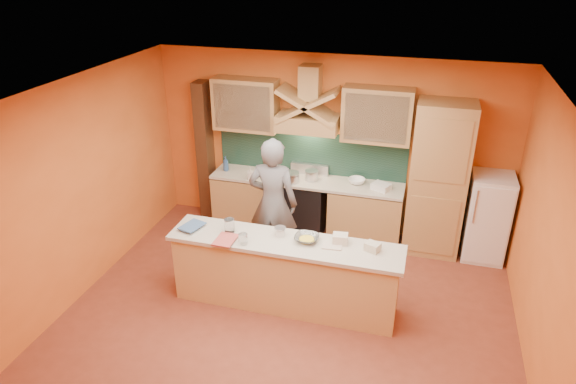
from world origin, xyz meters
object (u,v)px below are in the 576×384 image
(mixing_bowl, at_px, (307,238))
(person, at_px, (273,203))
(stove, at_px, (306,206))
(fridge, at_px, (487,217))
(kitchen_scale, at_px, (280,232))

(mixing_bowl, bearing_deg, person, 129.29)
(stove, bearing_deg, fridge, 0.00)
(person, bearing_deg, kitchen_scale, 111.97)
(stove, height_order, mixing_bowl, mixing_bowl)
(stove, xyz_separation_m, fridge, (2.70, 0.00, 0.20))
(fridge, distance_m, person, 3.11)
(mixing_bowl, bearing_deg, stove, 104.01)
(stove, bearing_deg, kitchen_scale, -86.57)
(stove, height_order, fridge, fridge)
(person, distance_m, mixing_bowl, 1.09)
(mixing_bowl, bearing_deg, kitchen_scale, 173.04)
(fridge, relative_size, mixing_bowl, 4.39)
(fridge, height_order, kitchen_scale, fridge)
(person, bearing_deg, stove, -104.51)
(fridge, bearing_deg, kitchen_scale, -145.45)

